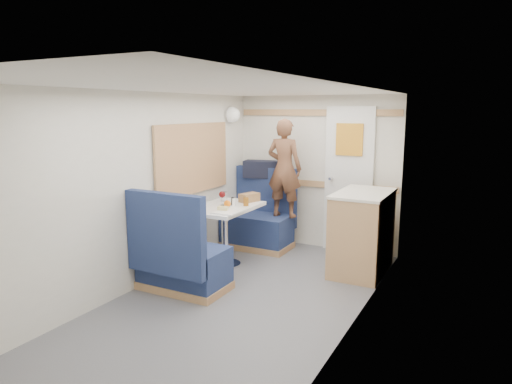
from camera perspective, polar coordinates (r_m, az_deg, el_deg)
The scene contains 27 objects.
floor at distance 4.37m, azimuth -3.41°, elevation -14.33°, with size 4.50×4.50×0.00m, color #515156.
ceiling at distance 3.98m, azimuth -3.72°, elevation 12.85°, with size 4.50×4.50×0.00m, color silver.
wall_back at distance 6.07m, azimuth 7.52°, elevation 2.44°, with size 2.20×0.02×2.00m, color silver.
wall_left at distance 4.72m, azimuth -15.07°, elevation -0.09°, with size 0.02×4.50×2.00m, color silver.
wall_right at distance 3.63m, azimuth 11.50°, elevation -3.01°, with size 0.02×4.50×2.00m, color silver.
oak_trim_low at distance 6.07m, azimuth 7.42°, elevation 1.01°, with size 2.15×0.02×0.08m, color #9F7047.
oak_trim_high at distance 5.99m, azimuth 7.63°, elevation 9.82°, with size 2.15×0.02×0.08m, color #9F7047.
side_window at distance 5.44m, azimuth -7.88°, elevation 4.17°, with size 0.04×1.30×0.72m, color gray.
rear_door at distance 5.90m, azimuth 11.50°, elevation 1.83°, with size 0.62×0.12×1.86m.
dinette_table at distance 5.32m, azimuth -3.92°, elevation -3.37°, with size 0.62×0.92×0.72m.
bench_far at distance 6.11m, azimuth 0.37°, elevation -4.10°, with size 0.90×0.59×1.05m.
bench_near at distance 4.71m, azimuth -9.45°, elevation -8.69°, with size 0.90×0.59×1.05m.
ledge at distance 6.22m, azimuth 1.45°, elevation 1.60°, with size 0.90×0.14×0.04m, color #9F7047.
dome_light at distance 6.10m, azimuth -2.98°, elevation 9.62°, with size 0.20×0.20×0.20m, color white.
galley_counter at distance 5.28m, azimuth 13.10°, elevation -4.85°, with size 0.57×0.92×0.92m.
person at distance 5.84m, azimuth 3.55°, elevation 2.98°, with size 0.46×0.30×1.26m, color brown.
duffel_bag at distance 6.24m, azimuth 0.74°, elevation 2.88°, with size 0.48×0.23×0.23m, color black.
tray at distance 4.96m, azimuth -3.43°, elevation -2.43°, with size 0.26×0.34×0.02m, color white.
orange_fruit at distance 5.13m, azimuth -3.60°, elevation -1.47°, with size 0.08×0.08×0.08m, color orange.
cheese_block at distance 4.99m, azimuth -4.16°, elevation -2.04°, with size 0.11×0.07×0.04m, color #ECE088.
wine_glass at distance 5.28m, azimuth -4.26°, elevation -0.40°, with size 0.08×0.08×0.17m.
tumbler_left at distance 5.23m, azimuth -7.06°, elevation -1.27°, with size 0.07×0.07×0.12m, color white.
tumbler_mid at distance 5.55m, azimuth -3.99°, elevation -0.57°, with size 0.07×0.07×0.11m, color white.
beer_glass at distance 5.27m, azimuth -1.27°, elevation -1.23°, with size 0.06×0.06×0.10m, color #915515.
pepper_grinder at distance 5.32m, azimuth -2.95°, elevation -1.15°, with size 0.04×0.04×0.09m, color black.
salt_grinder at distance 5.30m, azimuth -2.85°, elevation -1.26°, with size 0.03×0.03×0.08m, color white.
bread_loaf at distance 5.51m, azimuth -0.85°, elevation -0.70°, with size 0.13×0.25×0.10m, color brown.
Camera 1 is at (2.07, -3.40, 1.82)m, focal length 32.00 mm.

